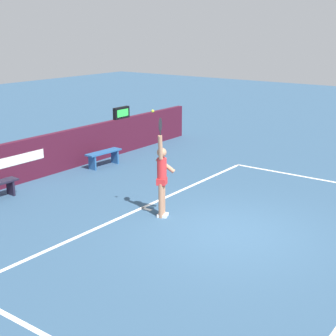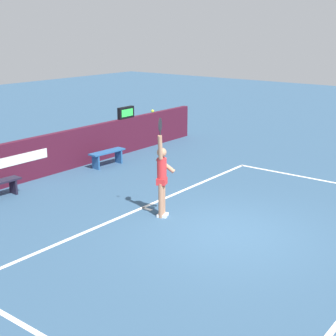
# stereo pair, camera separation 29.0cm
# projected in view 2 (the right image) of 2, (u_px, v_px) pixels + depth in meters

# --- Properties ---
(ground_plane) EXTENTS (60.00, 60.00, 0.00)m
(ground_plane) POSITION_uv_depth(u_px,v_px,m) (231.00, 233.00, 11.29)
(ground_plane) COLOR #2F4F6D
(court_lines) EXTENTS (10.39, 5.93, 0.00)m
(court_lines) POSITION_uv_depth(u_px,v_px,m) (241.00, 235.00, 11.14)
(court_lines) COLOR white
(court_lines) RESTS_ON ground
(back_wall) EXTENTS (15.65, 0.20, 1.28)m
(back_wall) POSITION_uv_depth(u_px,v_px,m) (36.00, 158.00, 15.20)
(back_wall) COLOR #421225
(back_wall) RESTS_ON ground
(speed_display) EXTENTS (0.76, 0.15, 0.42)m
(speed_display) POSITION_uv_depth(u_px,v_px,m) (126.00, 113.00, 18.07)
(speed_display) COLOR black
(speed_display) RESTS_ON back_wall
(tennis_player) EXTENTS (0.54, 0.49, 2.51)m
(tennis_player) POSITION_uv_depth(u_px,v_px,m) (162.00, 176.00, 11.98)
(tennis_player) COLOR #A97659
(tennis_player) RESTS_ON ground
(tennis_ball) EXTENTS (0.07, 0.07, 0.07)m
(tennis_ball) POSITION_uv_depth(u_px,v_px,m) (153.00, 111.00, 11.42)
(tennis_ball) COLOR #C9DA2F
(courtside_bench_near) EXTENTS (1.37, 0.43, 0.51)m
(courtside_bench_near) POSITION_uv_depth(u_px,v_px,m) (107.00, 155.00, 16.58)
(courtside_bench_near) COLOR #24558D
(courtside_bench_near) RESTS_ON ground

